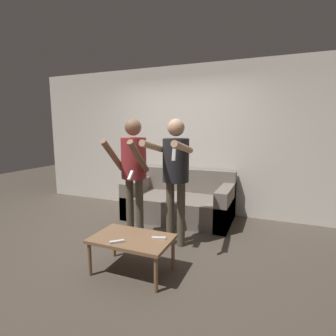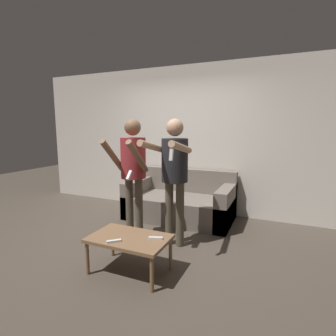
{
  "view_description": "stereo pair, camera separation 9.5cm",
  "coord_description": "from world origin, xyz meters",
  "px_view_note": "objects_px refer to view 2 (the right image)",
  "views": [
    {
      "loc": [
        1.62,
        -3.0,
        1.59
      ],
      "look_at": [
        0.12,
        0.65,
        0.97
      ],
      "focal_mm": 28.0,
      "sensor_mm": 36.0,
      "label": 1
    },
    {
      "loc": [
        1.71,
        -2.97,
        1.59
      ],
      "look_at": [
        0.12,
        0.65,
        0.97
      ],
      "focal_mm": 28.0,
      "sensor_mm": 36.0,
      "label": 2
    }
  ],
  "objects_px": {
    "person_standing_left": "(133,165)",
    "person_standing_right": "(174,167)",
    "couch": "(180,202)",
    "remote_far": "(156,238)",
    "remote_near": "(114,241)",
    "coffee_table": "(129,241)"
  },
  "relations": [
    {
      "from": "couch",
      "to": "person_standing_right",
      "type": "xyz_separation_m",
      "value": [
        0.31,
        -1.06,
        0.8
      ]
    },
    {
      "from": "person_standing_left",
      "to": "person_standing_right",
      "type": "distance_m",
      "value": 0.63
    },
    {
      "from": "remote_near",
      "to": "remote_far",
      "type": "relative_size",
      "value": 0.87
    },
    {
      "from": "couch",
      "to": "person_standing_left",
      "type": "xyz_separation_m",
      "value": [
        -0.31,
        -1.05,
        0.79
      ]
    },
    {
      "from": "couch",
      "to": "remote_far",
      "type": "xyz_separation_m",
      "value": [
        0.41,
        -1.8,
        0.14
      ]
    },
    {
      "from": "person_standing_right",
      "to": "remote_far",
      "type": "xyz_separation_m",
      "value": [
        0.09,
        -0.74,
        -0.66
      ]
    },
    {
      "from": "person_standing_left",
      "to": "remote_far",
      "type": "distance_m",
      "value": 1.22
    },
    {
      "from": "couch",
      "to": "remote_near",
      "type": "xyz_separation_m",
      "value": [
        0.04,
        -2.04,
        0.14
      ]
    },
    {
      "from": "person_standing_left",
      "to": "person_standing_right",
      "type": "xyz_separation_m",
      "value": [
        0.63,
        -0.01,
        0.01
      ]
    },
    {
      "from": "couch",
      "to": "remote_near",
      "type": "distance_m",
      "value": 2.05
    },
    {
      "from": "remote_near",
      "to": "remote_far",
      "type": "bearing_deg",
      "value": 33.88
    },
    {
      "from": "couch",
      "to": "person_standing_left",
      "type": "distance_m",
      "value": 1.35
    },
    {
      "from": "couch",
      "to": "remote_near",
      "type": "height_order",
      "value": "couch"
    },
    {
      "from": "couch",
      "to": "remote_far",
      "type": "height_order",
      "value": "couch"
    },
    {
      "from": "person_standing_right",
      "to": "remote_near",
      "type": "distance_m",
      "value": 1.21
    },
    {
      "from": "couch",
      "to": "remote_far",
      "type": "distance_m",
      "value": 1.85
    },
    {
      "from": "person_standing_left",
      "to": "remote_near",
      "type": "height_order",
      "value": "person_standing_left"
    },
    {
      "from": "couch",
      "to": "remote_far",
      "type": "bearing_deg",
      "value": -77.21
    },
    {
      "from": "person_standing_right",
      "to": "remote_far",
      "type": "height_order",
      "value": "person_standing_right"
    },
    {
      "from": "person_standing_left",
      "to": "coffee_table",
      "type": "xyz_separation_m",
      "value": [
        0.43,
        -0.81,
        -0.71
      ]
    },
    {
      "from": "coffee_table",
      "to": "remote_near",
      "type": "xyz_separation_m",
      "value": [
        -0.07,
        -0.18,
        0.06
      ]
    },
    {
      "from": "person_standing_left",
      "to": "remote_near",
      "type": "relative_size",
      "value": 12.66
    }
  ]
}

